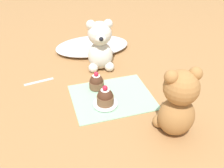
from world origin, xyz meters
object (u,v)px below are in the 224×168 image
Objects in this scene: cupcake_near_tan_bear at (105,97)px; teaspoon at (39,81)px; cupcake_near_cream_bear at (96,82)px; teddy_bear_cream at (100,46)px; saucer_plate at (105,104)px; teddy_bear_tan at (178,103)px.

cupcake_near_tan_bear is 0.63× the size of teaspoon.
teddy_bear_cream is at bearing 69.42° from cupcake_near_cream_bear.
teddy_bear_cream reaches higher than saucer_plate.
cupcake_near_cream_bear reaches higher than saucer_plate.
cupcake_near_tan_bear is (-0.05, -0.25, -0.06)m from teddy_bear_cream.
saucer_plate is at bearing -55.65° from teaspoon.
cupcake_near_tan_bear is at bearing 0.00° from saucer_plate.
cupcake_near_cream_bear is 0.94× the size of cupcake_near_tan_bear.
cupcake_near_tan_bear is at bearing -55.65° from teaspoon.
saucer_plate is (-0.16, 0.17, -0.09)m from teddy_bear_tan.
teddy_bear_tan is at bearing -47.50° from saucer_plate.
cupcake_near_tan_bear is at bearing -44.44° from teddy_bear_tan.
cupcake_near_tan_bear is at bearing -88.46° from cupcake_near_cream_bear.
teddy_bear_cream is 3.11× the size of cupcake_near_cream_bear.
teddy_bear_cream is 1.86× the size of teaspoon.
teddy_bear_cream is at bearing -1.23° from teaspoon.
cupcake_near_tan_bear reaches higher than saucer_plate.
cupcake_near_tan_bear is (-0.16, 0.17, -0.07)m from teddy_bear_tan.
teddy_bear_tan is at bearing -56.01° from teaspoon.
teddy_bear_cream reaches higher than cupcake_near_cream_bear.
teddy_bear_tan reaches higher than teddy_bear_cream.
saucer_plate is at bearing 180.00° from cupcake_near_tan_bear.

